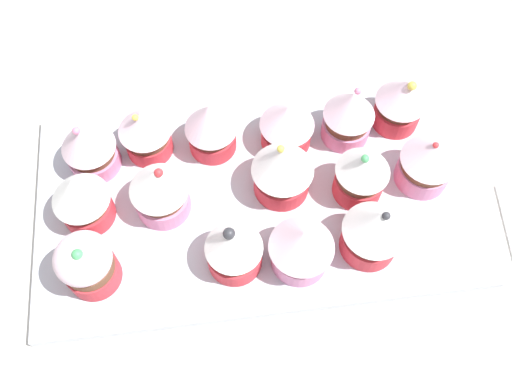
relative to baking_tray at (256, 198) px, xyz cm
name	(u,v)px	position (x,y,z in cm)	size (l,w,h in cm)	color
ground_plane	(256,207)	(0.00, 0.00, -2.10)	(180.00, 180.00, 3.00)	beige
baking_tray	(256,198)	(0.00, 0.00, 0.00)	(47.24, 25.98, 1.20)	silver
cupcake_0	(401,101)	(-17.19, -7.71, 4.44)	(5.74, 5.74, 7.67)	#D1333D
cupcake_1	(349,115)	(-11.09, -6.65, 4.47)	(5.68, 5.68, 7.79)	pink
cupcake_2	(287,124)	(-4.25, -6.58, 3.97)	(6.03, 6.03, 6.50)	#D1333D
cupcake_3	(211,126)	(4.03, -6.99, 4.59)	(5.75, 5.75, 7.63)	#D1333D
cupcake_4	(145,131)	(11.11, -7.48, 4.26)	(5.76, 5.76, 7.16)	#D1333D
cupcake_5	(88,145)	(17.15, -6.31, 4.50)	(5.80, 5.80, 7.87)	pink
cupcake_6	(427,158)	(-18.26, -0.46, 4.11)	(6.09, 6.09, 7.07)	pink
cupcake_7	(362,173)	(-10.94, 0.70, 4.59)	(5.66, 5.66, 7.96)	#D1333D
cupcake_8	(283,169)	(-2.86, -0.71, 4.77)	(6.54, 6.54, 8.21)	#D1333D
cupcake_9	(159,192)	(9.92, 0.19, 4.46)	(6.10, 6.10, 7.78)	pink
cupcake_10	(81,202)	(17.78, 0.40, 4.57)	(5.90, 5.90, 7.55)	#D1333D
cupcake_11	(374,230)	(-10.69, 7.22, 4.73)	(6.30, 6.30, 8.18)	#D1333D
cupcake_12	(301,247)	(-3.43, 7.88, 4.37)	(6.47, 6.47, 7.13)	pink
cupcake_13	(234,248)	(3.08, 7.12, 4.13)	(5.73, 5.73, 7.30)	#D1333D
cupcake_14	(87,264)	(17.18, 7.00, 4.23)	(5.51, 5.51, 7.50)	#D1333D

